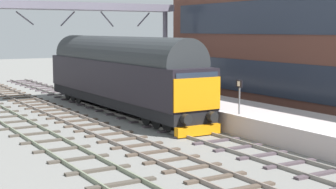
{
  "coord_description": "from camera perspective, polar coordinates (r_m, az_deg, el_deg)",
  "views": [
    {
      "loc": [
        -13.84,
        -22.9,
        5.06
      ],
      "look_at": [
        0.2,
        0.69,
        1.67
      ],
      "focal_mm": 55.99,
      "sensor_mm": 36.0,
      "label": 1
    }
  ],
  "objects": [
    {
      "name": "platform_number_sign",
      "position": [
        25.35,
        7.76,
        0.34
      ],
      "size": [
        0.1,
        0.44,
        1.68
      ],
      "color": "slate",
      "rests_on": "station_platform"
    },
    {
      "name": "diesel_locomotive",
      "position": [
        32.34,
        -5.32,
        2.42
      ],
      "size": [
        2.74,
        17.6,
        4.68
      ],
      "color": "black",
      "rests_on": "ground"
    },
    {
      "name": "waiting_passenger",
      "position": [
        30.54,
        3.05,
        1.26
      ],
      "size": [
        0.35,
        0.51,
        1.64
      ],
      "rotation": [
        0.0,
        0.0,
        1.59
      ],
      "color": "#342C31",
      "rests_on": "station_platform"
    },
    {
      "name": "track_adjacent_far_west",
      "position": [
        24.53,
        -12.97,
        -4.92
      ],
      "size": [
        2.5,
        60.0,
        0.15
      ],
      "color": "gray",
      "rests_on": "ground"
    },
    {
      "name": "track_adjacent_west",
      "position": [
        25.61,
        -6.4,
        -4.28
      ],
      "size": [
        2.5,
        60.0,
        0.15
      ],
      "color": "gray",
      "rests_on": "ground"
    },
    {
      "name": "station_building",
      "position": [
        32.0,
        17.46,
        7.81
      ],
      "size": [
        4.13,
        28.74,
        11.34
      ],
      "color": "brown",
      "rests_on": "ground"
    },
    {
      "name": "station_platform",
      "position": [
        29.14,
        6.45,
        -2.01
      ],
      "size": [
        4.0,
        44.0,
        1.01
      ],
      "color": "#BAAEAC",
      "rests_on": "ground"
    },
    {
      "name": "track_main",
      "position": [
        27.22,
        0.38,
        -3.56
      ],
      "size": [
        2.5,
        60.0,
        0.15
      ],
      "color": "slate",
      "rests_on": "ground"
    },
    {
      "name": "overhead_footbridge",
      "position": [
        36.84,
        -10.89,
        8.91
      ],
      "size": [
        15.9,
        2.0,
        6.93
      ],
      "color": "slate",
      "rests_on": "ground"
    },
    {
      "name": "ground_plane",
      "position": [
        27.23,
        0.38,
        -3.68
      ],
      "size": [
        140.0,
        140.0,
        0.0
      ],
      "primitive_type": "plane",
      "color": "slate",
      "rests_on": "ground"
    }
  ]
}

